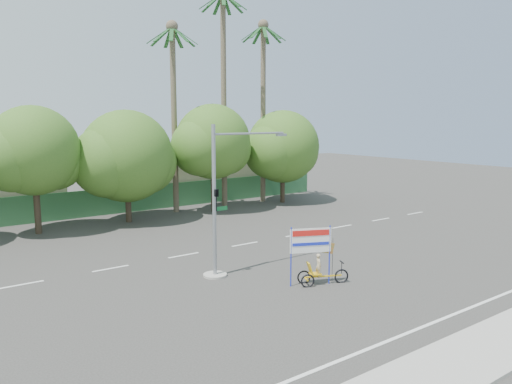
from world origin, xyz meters
TOP-DOWN VIEW (x-y plane):
  - ground at (0.00, 0.00)m, footprint 120.00×120.00m
  - sidewalk_near at (0.00, -7.50)m, footprint 50.00×2.40m
  - fence at (0.00, 21.50)m, footprint 38.00×0.08m
  - building_right at (8.00, 26.00)m, footprint 14.00×8.00m
  - tree_left at (-7.05, 18.00)m, footprint 6.66×5.60m
  - tree_center at (-1.05, 18.00)m, footprint 7.62×6.40m
  - tree_right at (5.95, 18.00)m, footprint 6.90×5.80m
  - tree_far_right at (12.95, 18.00)m, footprint 7.38×6.20m
  - palm_tall at (8.00, 19.50)m, footprint 3.73×3.79m
  - palm_mid at (12.00, 19.50)m, footprint 3.73×3.79m
  - palm_short at (3.50, 19.50)m, footprint 3.73×3.79m
  - traffic_signal at (-2.20, 3.98)m, footprint 4.72×1.10m
  - trike_billboard at (0.45, 0.37)m, footprint 2.51×1.30m

SIDE VIEW (x-z plane):
  - ground at x=0.00m, z-range 0.00..0.00m
  - sidewalk_near at x=0.00m, z-range 0.00..0.12m
  - fence at x=0.00m, z-range 0.00..2.00m
  - trike_billboard at x=0.45m, z-range -0.26..2.41m
  - building_right at x=8.00m, z-range 0.00..3.60m
  - traffic_signal at x=-2.20m, z-range -0.58..6.42m
  - tree_center at x=-1.05m, z-range 0.54..8.39m
  - tree_far_right at x=12.95m, z-range 0.68..8.61m
  - tree_left at x=-7.05m, z-range 1.02..9.09m
  - tree_right at x=5.95m, z-range 1.06..9.42m
  - palm_short at x=3.50m, z-range 1.64..16.09m
  - palm_mid at x=12.00m, z-range 1.67..17.12m
  - palm_tall at x=8.00m, z-range 1.74..19.19m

